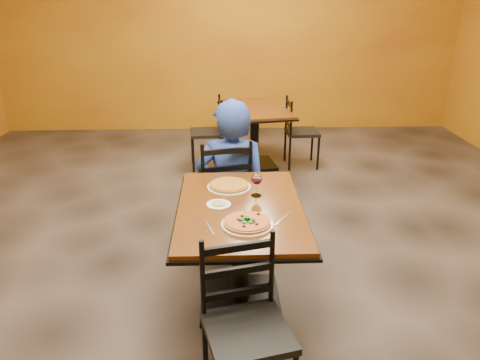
{
  "coord_description": "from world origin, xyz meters",
  "views": [
    {
      "loc": [
        -0.11,
        -3.18,
        2.03
      ],
      "look_at": [
        0.01,
        -0.3,
        0.85
      ],
      "focal_mm": 34.26,
      "sensor_mm": 36.0,
      "label": 1
    }
  ],
  "objects_px": {
    "table_main": "(240,232)",
    "pizza_main": "(247,222)",
    "chair_second_right": "(302,132)",
    "chair_main_far": "(222,189)",
    "diner": "(232,173)",
    "wine_glass": "(256,183)",
    "table_second": "(255,123)",
    "pizza_far": "(229,185)",
    "chair_second_left": "(207,133)",
    "chair_main_near": "(248,333)",
    "plate_far": "(229,187)",
    "side_plate": "(219,205)",
    "plate_main": "(247,224)"
  },
  "relations": [
    {
      "from": "pizza_far",
      "to": "side_plate",
      "type": "height_order",
      "value": "pizza_far"
    },
    {
      "from": "table_main",
      "to": "diner",
      "type": "height_order",
      "value": "diner"
    },
    {
      "from": "chair_second_left",
      "to": "pizza_far",
      "type": "distance_m",
      "value": 2.48
    },
    {
      "from": "chair_main_far",
      "to": "table_main",
      "type": "bearing_deg",
      "value": 85.03
    },
    {
      "from": "plate_far",
      "to": "pizza_far",
      "type": "xyz_separation_m",
      "value": [
        -0.0,
        -0.0,
        0.02
      ]
    },
    {
      "from": "chair_second_left",
      "to": "pizza_main",
      "type": "relative_size",
      "value": 3.08
    },
    {
      "from": "side_plate",
      "to": "diner",
      "type": "bearing_deg",
      "value": 83.3
    },
    {
      "from": "pizza_far",
      "to": "wine_glass",
      "type": "height_order",
      "value": "wine_glass"
    },
    {
      "from": "plate_far",
      "to": "diner",
      "type": "bearing_deg",
      "value": 86.94
    },
    {
      "from": "chair_second_right",
      "to": "plate_far",
      "type": "distance_m",
      "value": 2.64
    },
    {
      "from": "chair_main_far",
      "to": "chair_second_left",
      "type": "relative_size",
      "value": 1.09
    },
    {
      "from": "plate_far",
      "to": "chair_second_left",
      "type": "bearing_deg",
      "value": 95.57
    },
    {
      "from": "table_main",
      "to": "chair_second_left",
      "type": "xyz_separation_m",
      "value": [
        -0.31,
        2.75,
        -0.12
      ]
    },
    {
      "from": "chair_second_right",
      "to": "chair_main_far",
      "type": "bearing_deg",
      "value": 149.99
    },
    {
      "from": "chair_main_near",
      "to": "plate_main",
      "type": "relative_size",
      "value": 2.93
    },
    {
      "from": "chair_main_near",
      "to": "diner",
      "type": "xyz_separation_m",
      "value": [
        -0.04,
        1.75,
        0.18
      ]
    },
    {
      "from": "plate_main",
      "to": "table_second",
      "type": "bearing_deg",
      "value": 85.2
    },
    {
      "from": "pizza_far",
      "to": "table_main",
      "type": "bearing_deg",
      "value": -77.62
    },
    {
      "from": "chair_second_left",
      "to": "chair_second_right",
      "type": "xyz_separation_m",
      "value": [
        1.18,
        0.0,
        -0.01
      ]
    },
    {
      "from": "table_second",
      "to": "pizza_far",
      "type": "xyz_separation_m",
      "value": [
        -0.35,
        -2.45,
        0.22
      ]
    },
    {
      "from": "table_main",
      "to": "pizza_main",
      "type": "xyz_separation_m",
      "value": [
        0.03,
        -0.27,
        0.21
      ]
    },
    {
      "from": "chair_main_near",
      "to": "pizza_far",
      "type": "height_order",
      "value": "chair_main_near"
    },
    {
      "from": "chair_main_far",
      "to": "plate_far",
      "type": "xyz_separation_m",
      "value": [
        0.05,
        -0.61,
        0.28
      ]
    },
    {
      "from": "pizza_far",
      "to": "side_plate",
      "type": "distance_m",
      "value": 0.3
    },
    {
      "from": "chair_main_near",
      "to": "chair_second_right",
      "type": "relative_size",
      "value": 1.05
    },
    {
      "from": "plate_main",
      "to": "plate_far",
      "type": "height_order",
      "value": "same"
    },
    {
      "from": "pizza_main",
      "to": "pizza_far",
      "type": "relative_size",
      "value": 1.01
    },
    {
      "from": "chair_second_right",
      "to": "plate_main",
      "type": "height_order",
      "value": "chair_second_right"
    },
    {
      "from": "pizza_main",
      "to": "wine_glass",
      "type": "xyz_separation_m",
      "value": [
        0.08,
        0.43,
        0.07
      ]
    },
    {
      "from": "table_second",
      "to": "side_plate",
      "type": "bearing_deg",
      "value": -98.8
    },
    {
      "from": "table_main",
      "to": "chair_main_far",
      "type": "distance_m",
      "value": 0.92
    },
    {
      "from": "chair_main_far",
      "to": "plate_main",
      "type": "xyz_separation_m",
      "value": [
        0.15,
        -1.18,
        0.28
      ]
    },
    {
      "from": "chair_main_far",
      "to": "plate_main",
      "type": "distance_m",
      "value": 1.22
    },
    {
      "from": "chair_main_near",
      "to": "chair_second_right",
      "type": "distance_m",
      "value": 3.71
    },
    {
      "from": "chair_second_left",
      "to": "chair_second_right",
      "type": "relative_size",
      "value": 1.01
    },
    {
      "from": "diner",
      "to": "plate_far",
      "type": "height_order",
      "value": "diner"
    },
    {
      "from": "pizza_main",
      "to": "chair_main_near",
      "type": "bearing_deg",
      "value": -92.47
    },
    {
      "from": "pizza_far",
      "to": "side_plate",
      "type": "xyz_separation_m",
      "value": [
        -0.07,
        -0.29,
        -0.02
      ]
    },
    {
      "from": "chair_second_left",
      "to": "plate_far",
      "type": "bearing_deg",
      "value": 0.23
    },
    {
      "from": "table_second",
      "to": "pizza_far",
      "type": "distance_m",
      "value": 2.48
    },
    {
      "from": "pizza_main",
      "to": "side_plate",
      "type": "bearing_deg",
      "value": 121.02
    },
    {
      "from": "plate_far",
      "to": "wine_glass",
      "type": "xyz_separation_m",
      "value": [
        0.18,
        -0.15,
        0.08
      ]
    },
    {
      "from": "chair_main_near",
      "to": "diner",
      "type": "height_order",
      "value": "diner"
    },
    {
      "from": "table_main",
      "to": "table_second",
      "type": "relative_size",
      "value": 1.0
    },
    {
      "from": "table_main",
      "to": "pizza_main",
      "type": "relative_size",
      "value": 4.33
    },
    {
      "from": "table_main",
      "to": "chair_main_near",
      "type": "height_order",
      "value": "chair_main_near"
    },
    {
      "from": "diner",
      "to": "wine_glass",
      "type": "relative_size",
      "value": 7.01
    },
    {
      "from": "chair_main_near",
      "to": "plate_far",
      "type": "distance_m",
      "value": 1.2
    },
    {
      "from": "diner",
      "to": "pizza_main",
      "type": "relative_size",
      "value": 4.44
    },
    {
      "from": "chair_main_near",
      "to": "chair_second_right",
      "type": "height_order",
      "value": "chair_main_near"
    }
  ]
}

